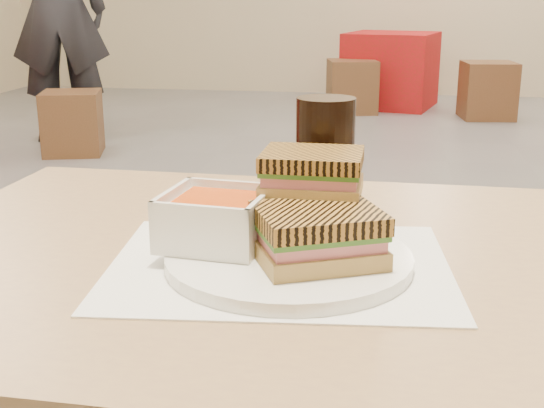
% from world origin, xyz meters
% --- Properties ---
extents(main_table, '(1.21, 0.72, 0.75)m').
position_xyz_m(main_table, '(0.14, -1.96, 0.64)').
color(main_table, '#9E7A4B').
rests_on(main_table, ground).
extents(tray_liner, '(0.40, 0.33, 0.00)m').
position_xyz_m(tray_liner, '(0.02, -2.01, 0.75)').
color(tray_liner, white).
rests_on(tray_liner, main_table).
extents(plate, '(0.27, 0.27, 0.01)m').
position_xyz_m(plate, '(0.03, -2.01, 0.76)').
color(plate, white).
rests_on(plate, tray_liner).
extents(soup_bowl, '(0.13, 0.13, 0.06)m').
position_xyz_m(soup_bowl, '(-0.06, -1.99, 0.79)').
color(soup_bowl, white).
rests_on(soup_bowl, plate).
extents(panini_lower, '(0.16, 0.15, 0.06)m').
position_xyz_m(panini_lower, '(0.06, -2.03, 0.80)').
color(panini_lower, tan).
rests_on(panini_lower, plate).
extents(panini_upper, '(0.11, 0.10, 0.05)m').
position_xyz_m(panini_upper, '(0.05, -1.94, 0.84)').
color(panini_upper, tan).
rests_on(panini_upper, panini_lower).
extents(cola_glass, '(0.08, 0.08, 0.16)m').
position_xyz_m(cola_glass, '(0.05, -1.83, 0.83)').
color(cola_glass, black).
rests_on(cola_glass, main_table).
extents(bg_table_2, '(0.93, 0.93, 0.68)m').
position_xyz_m(bg_table_2, '(0.11, 4.16, 0.34)').
color(bg_table_2, red).
rests_on(bg_table_2, ground).
extents(bg_chair_0r, '(0.46, 0.46, 0.41)m').
position_xyz_m(bg_chair_0r, '(-1.95, 1.71, 0.21)').
color(bg_chair_0r, brown).
rests_on(bg_chair_0r, ground).
extents(bg_chair_2l, '(0.49, 0.49, 0.46)m').
position_xyz_m(bg_chair_2l, '(-0.23, 3.73, 0.23)').
color(bg_chair_2l, brown).
rests_on(bg_chair_2l, ground).
extents(bg_chair_2r, '(0.47, 0.47, 0.47)m').
position_xyz_m(bg_chair_2r, '(0.93, 3.62, 0.24)').
color(bg_chair_2r, brown).
rests_on(bg_chair_2r, ground).
extents(patron_a, '(0.79, 0.65, 1.87)m').
position_xyz_m(patron_a, '(-2.20, 2.14, 0.93)').
color(patron_a, black).
rests_on(patron_a, ground).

